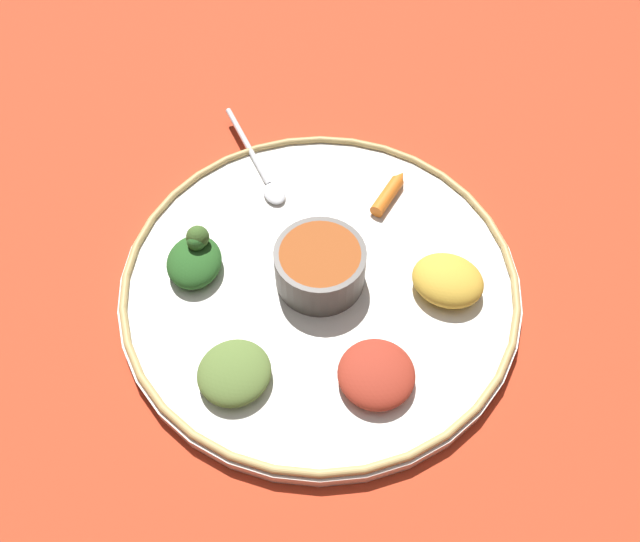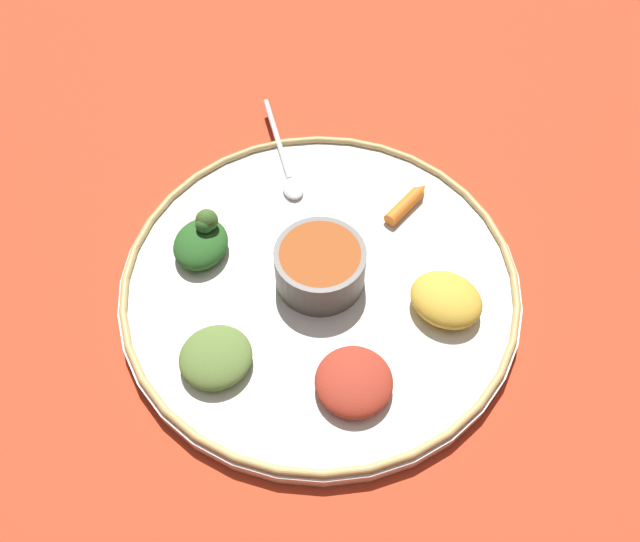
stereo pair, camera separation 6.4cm
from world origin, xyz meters
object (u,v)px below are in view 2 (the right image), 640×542
(greens_pile, at_px, (202,240))
(carrot_near_spoon, at_px, (407,203))
(center_bowl, at_px, (320,265))
(spoon, at_px, (285,163))

(greens_pile, height_order, carrot_near_spoon, greens_pile)
(center_bowl, xyz_separation_m, carrot_near_spoon, (-0.13, -0.05, -0.02))
(center_bowl, height_order, spoon, center_bowl)
(center_bowl, bearing_deg, spoon, -98.96)
(center_bowl, bearing_deg, greens_pile, -40.08)
(greens_pile, distance_m, carrot_near_spoon, 0.23)
(spoon, distance_m, greens_pile, 0.15)
(carrot_near_spoon, bearing_deg, center_bowl, 21.26)
(greens_pile, xyz_separation_m, carrot_near_spoon, (-0.23, 0.03, -0.01))
(greens_pile, bearing_deg, center_bowl, 139.92)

